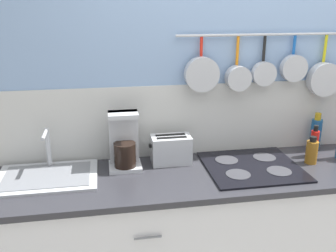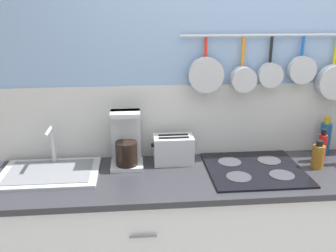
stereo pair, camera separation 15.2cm
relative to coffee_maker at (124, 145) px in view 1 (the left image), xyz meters
name	(u,v)px [view 1 (the left image)]	position (x,y,z in m)	size (l,w,h in m)	color
wall_back	(259,94)	(0.89, 0.17, 0.23)	(7.20, 0.16, 2.60)	#84A3CC
cabinet_base	(270,235)	(0.89, -0.17, -0.61)	(3.25, 0.57, 0.87)	silver
countertop	(277,170)	(0.89, -0.17, -0.16)	(3.29, 0.60, 0.03)	#2D2D33
sink_basin	(47,175)	(-0.44, -0.08, -0.12)	(0.55, 0.39, 0.25)	#B7BABF
coffee_maker	(124,145)	(0.00, 0.00, 0.00)	(0.19, 0.17, 0.34)	#B7BABF
toaster	(171,150)	(0.28, 0.01, -0.05)	(0.25, 0.14, 0.17)	#B7BABF
cooktop	(252,166)	(0.74, -0.14, -0.13)	(0.55, 0.51, 0.01)	black
bottle_cooking_wine	(312,151)	(1.12, -0.14, -0.06)	(0.07, 0.07, 0.17)	#8C5919
bottle_olive_oil	(314,143)	(1.19, -0.04, -0.05)	(0.05, 0.05, 0.20)	red
bottle_sesame_oil	(316,133)	(1.27, 0.07, -0.03)	(0.07, 0.07, 0.25)	navy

